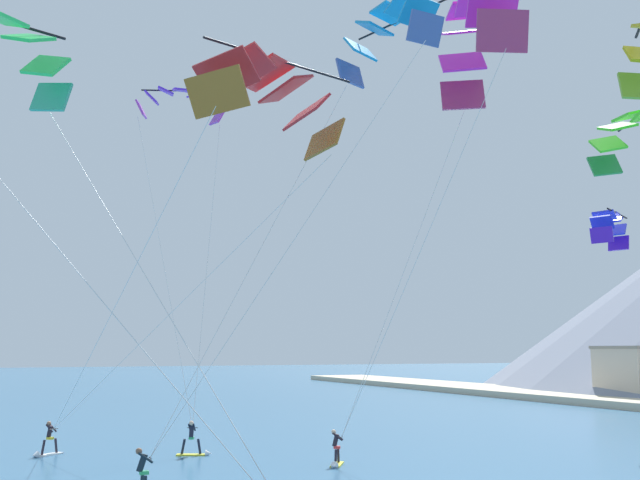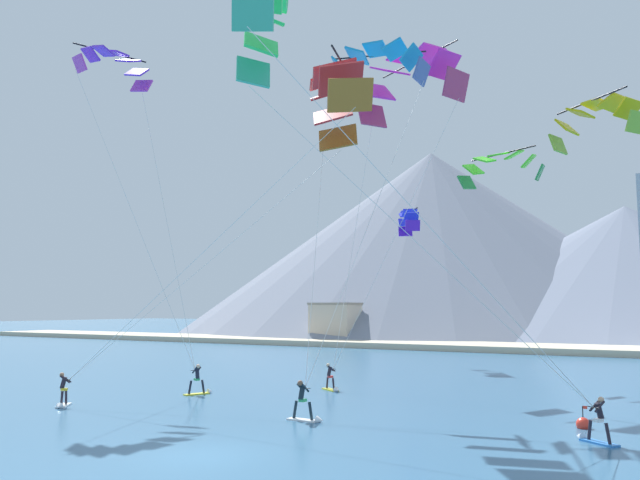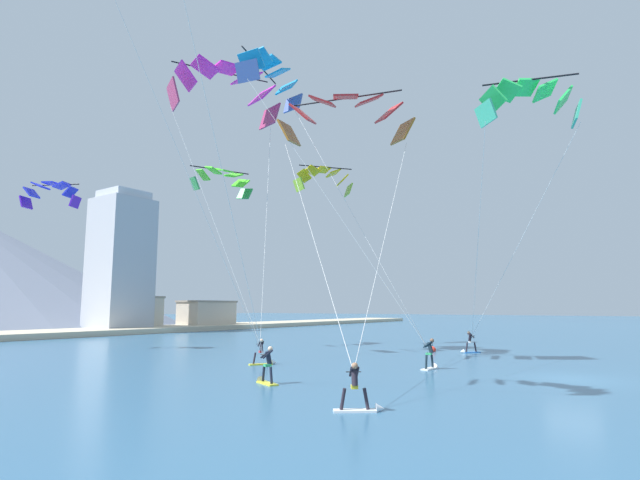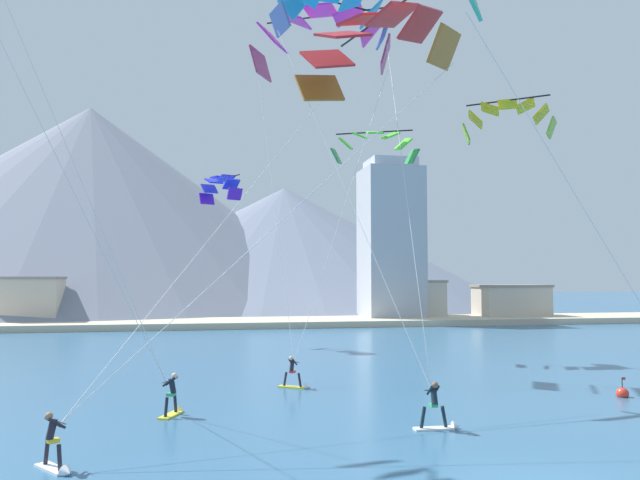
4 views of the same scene
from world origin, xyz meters
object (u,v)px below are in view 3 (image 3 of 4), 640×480
Objects in this scene: race_marker_buoy at (432,350)px; parafoil_kite_near_lead at (346,113)px; kitesurfer_far_right at (468,346)px; parafoil_kite_mid_center at (225,86)px; kitesurfer_far_left at (431,359)px; kitesurfer_near_trail at (266,372)px; parafoil_kite_distant_high_outer at (324,177)px; parafoil_kite_far_right at (527,101)px; kitesurfer_near_lead at (361,397)px; kitesurfer_mid_center at (264,357)px; parafoil_kite_distant_low_drift at (51,192)px; parafoil_kite_far_left at (270,76)px; parafoil_kite_distant_mid_solo at (222,179)px.

parafoil_kite_near_lead is at bearing 176.59° from race_marker_buoy.
parafoil_kite_mid_center reaches higher than kitesurfer_far_right.
kitesurfer_far_left is 0.09× the size of parafoil_kite_mid_center.
parafoil_kite_distant_high_outer reaches higher than kitesurfer_near_trail.
kitesurfer_far_left is 0.32× the size of parafoil_kite_distant_high_outer.
kitesurfer_near_trail is at bearing 138.27° from parafoil_kite_far_right.
parafoil_kite_near_lead reaches higher than kitesurfer_near_lead.
kitesurfer_near_lead is 1.69× the size of race_marker_buoy.
kitesurfer_mid_center reaches higher than race_marker_buoy.
kitesurfer_near_trail is (2.94, 6.81, 0.04)m from kitesurfer_near_lead.
parafoil_kite_distant_low_drift is at bearing 103.21° from parafoil_kite_near_lead.
parafoil_kite_far_left is 19.64× the size of race_marker_buoy.
kitesurfer_far_left is 22.52m from parafoil_kite_far_left.
kitesurfer_far_right is 1.69× the size of race_marker_buoy.
kitesurfer_far_left is 0.12× the size of parafoil_kite_far_right.
parafoil_kite_far_left is (2.20, 1.75, 19.69)m from kitesurfer_mid_center.
kitesurfer_near_trail is 25.84m from parafoil_kite_distant_mid_solo.
parafoil_kite_far_left is 3.58× the size of parafoil_kite_distant_high_outer.
kitesurfer_far_left is at bearing -23.90° from kitesurfer_near_trail.
parafoil_kite_far_right reaches higher than kitesurfer_far_left.
kitesurfer_far_right is at bearing -7.31° from kitesurfer_near_trail.
kitesurfer_mid_center is at bearing 160.62° from race_marker_buoy.
kitesurfer_far_left is at bearing -67.68° from kitesurfer_mid_center.
kitesurfer_far_left is 23.67m from parafoil_kite_distant_high_outer.
kitesurfer_near_trail is 20.95m from kitesurfer_far_right.
parafoil_kite_far_right reaches higher than kitesurfer_near_lead.
kitesurfer_near_trail is 0.09× the size of parafoil_kite_far_left.
kitesurfer_near_trail is 1.07× the size of kitesurfer_mid_center.
race_marker_buoy is at bearing -55.76° from parafoil_kite_distant_low_drift.
race_marker_buoy is (23.02, 6.82, -0.34)m from kitesurfer_near_lead.
race_marker_buoy is (-0.70, 2.67, -0.34)m from kitesurfer_far_right.
parafoil_kite_distant_low_drift is (-17.68, 15.40, -2.75)m from parafoil_kite_distant_high_outer.
race_marker_buoy is (14.36, -5.05, -0.29)m from kitesurfer_mid_center.
kitesurfer_near_lead is at bearing -99.39° from parafoil_kite_distant_low_drift.
parafoil_kite_distant_mid_solo reaches higher than kitesurfer_near_lead.
kitesurfer_far_right is 20.16m from parafoil_kite_distant_high_outer.
parafoil_kite_distant_low_drift is at bearing 84.57° from kitesurfer_near_trail.
parafoil_kite_near_lead reaches higher than kitesurfer_mid_center.
parafoil_kite_mid_center reaches higher than kitesurfer_mid_center.
kitesurfer_near_trail is 0.12× the size of parafoil_kite_far_right.
parafoil_kite_mid_center is (-0.13, 11.01, 4.74)m from parafoil_kite_near_lead.
race_marker_buoy is (9.00, 9.88, -15.07)m from parafoil_kite_far_right.
parafoil_kite_distant_high_outer is (-0.63, 13.14, 15.28)m from kitesurfer_far_right.
parafoil_kite_distant_high_outer is at bearing 54.16° from kitesurfer_far_left.
parafoil_kite_distant_low_drift is at bearing 98.89° from kitesurfer_mid_center.
parafoil_kite_distant_mid_solo is (10.66, -9.04, 2.07)m from parafoil_kite_distant_low_drift.
kitesurfer_near_lead is 32.10m from parafoil_kite_distant_mid_solo.
kitesurfer_far_left reaches higher than kitesurfer_near_trail.
parafoil_kite_near_lead is (2.65, -4.35, 15.57)m from kitesurfer_mid_center.
parafoil_kite_mid_center reaches higher than parafoil_kite_far_right.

